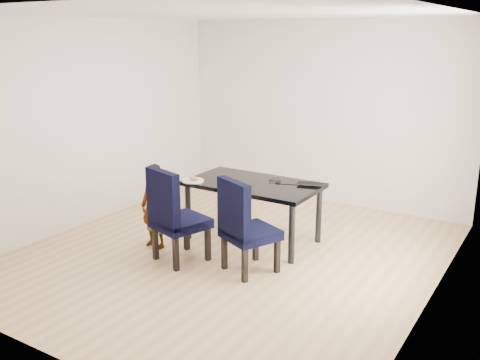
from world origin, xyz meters
The scene contains 14 objects.
floor centered at (0.00, 0.00, -0.01)m, with size 4.50×5.00×0.01m, color tan.
ceiling centered at (0.00, 0.00, 2.71)m, with size 4.50×5.00×0.01m, color white.
wall_back centered at (0.00, 2.50, 1.35)m, with size 4.50×0.01×2.70m, color silver.
wall_front centered at (0.00, -2.50, 1.35)m, with size 4.50×0.01×2.70m, color white.
wall_left centered at (-2.25, 0.00, 1.35)m, with size 0.01×5.00×2.70m, color white.
wall_right centered at (2.25, 0.00, 1.35)m, with size 0.01×5.00×2.70m, color silver.
dining_table centered at (0.00, 0.50, 0.38)m, with size 1.60×0.90×0.75m, color black.
chair_left centered at (-0.38, -0.44, 0.54)m, with size 0.52×0.54×1.09m, color black.
chair_right centered at (0.43, -0.28, 0.52)m, with size 0.50×0.52×1.05m, color black.
child centered at (-0.89, -0.30, 0.51)m, with size 0.37×0.25×1.02m, color #DB4512.
plate centered at (-0.65, 0.15, 0.76)m, with size 0.27×0.27×0.01m, color white.
sandwich centered at (-0.64, 0.14, 0.79)m, with size 0.14×0.06×0.06m, color #B77441.
laptop centered at (0.66, 0.81, 0.76)m, with size 0.37×0.24×0.03m, color black.
cable_tangle centered at (0.23, 0.62, 0.75)m, with size 0.14×0.14×0.01m, color black.
Camera 1 is at (3.18, -4.89, 2.50)m, focal length 40.00 mm.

